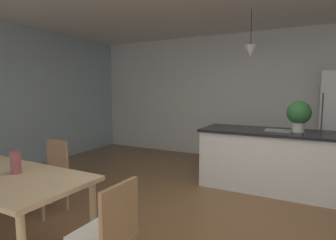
% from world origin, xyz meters
% --- Properties ---
extents(ground_plane, '(10.00, 8.40, 0.04)m').
position_xyz_m(ground_plane, '(0.00, 0.00, -0.02)').
color(ground_plane, brown).
extents(wall_back_kitchen, '(10.00, 0.12, 2.70)m').
position_xyz_m(wall_back_kitchen, '(0.00, 3.26, 1.35)').
color(wall_back_kitchen, silver).
rests_on(wall_back_kitchen, ground_plane).
extents(dining_table, '(1.70, 0.84, 0.73)m').
position_xyz_m(dining_table, '(-1.60, -1.28, 0.66)').
color(dining_table, '#D1B284').
rests_on(dining_table, ground_plane).
extents(chair_kitchen_end, '(0.41, 0.41, 0.87)m').
position_xyz_m(chair_kitchen_end, '(-0.38, -1.28, 0.47)').
color(chair_kitchen_end, '#A87F56').
rests_on(chair_kitchen_end, ground_plane).
extents(chair_far_left, '(0.41, 0.41, 0.87)m').
position_xyz_m(chair_far_left, '(-1.98, -0.49, 0.47)').
color(chair_far_left, '#A87F56').
rests_on(chair_far_left, ground_plane).
extents(kitchen_island, '(2.23, 0.84, 0.91)m').
position_xyz_m(kitchen_island, '(0.43, 1.60, 0.46)').
color(kitchen_island, white).
rests_on(kitchen_island, ground_plane).
extents(pendant_over_island_main, '(0.19, 0.19, 0.71)m').
position_xyz_m(pendant_over_island_main, '(-0.01, 1.60, 2.09)').
color(pendant_over_island_main, black).
extents(potted_plant_on_island, '(0.33, 0.33, 0.45)m').
position_xyz_m(potted_plant_on_island, '(0.70, 1.60, 1.16)').
color(potted_plant_on_island, beige).
rests_on(potted_plant_on_island, kitchen_island).
extents(vase_on_dining_table, '(0.09, 0.09, 0.20)m').
position_xyz_m(vase_on_dining_table, '(-1.52, -1.19, 0.84)').
color(vase_on_dining_table, '#994C51').
rests_on(vase_on_dining_table, dining_table).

